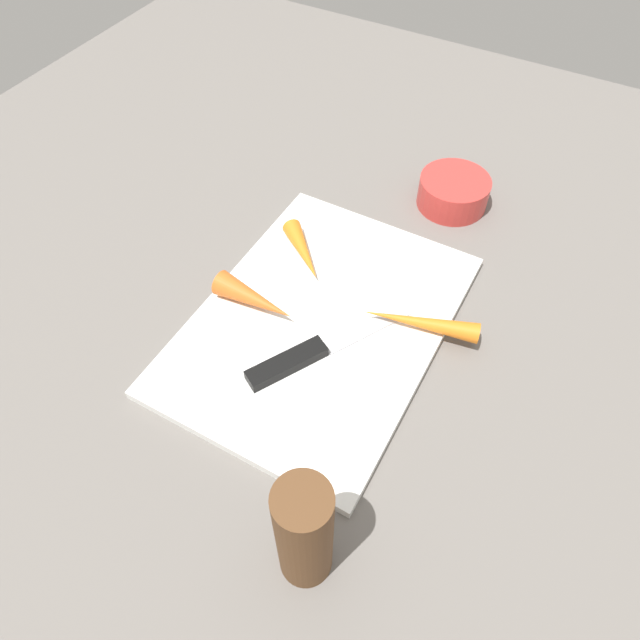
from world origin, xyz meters
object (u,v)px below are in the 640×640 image
carrot_longest (420,322)px  carrot_medium (255,299)px  cutting_board (320,323)px  carrot_shortest (304,251)px  knife (301,360)px  small_bowl (453,192)px  pepper_grinder (304,534)px

carrot_longest → carrot_medium: size_ratio=1.29×
cutting_board → carrot_longest: 0.11m
carrot_shortest → carrot_medium: (-0.09, 0.01, 0.00)m
cutting_board → knife: 0.06m
small_bowl → pepper_grinder: (-0.50, -0.06, 0.05)m
knife → cutting_board: bearing=39.1°
carrot_medium → small_bowl: 0.32m
pepper_grinder → carrot_shortest: bearing=30.2°
knife → carrot_longest: 0.14m
carrot_longest → carrot_medium: bearing=4.7°
cutting_board → pepper_grinder: 0.27m
small_bowl → carrot_shortest: bearing=149.0°
cutting_board → carrot_longest: carrot_longest is taller
small_bowl → carrot_longest: bearing=-168.3°
knife → carrot_medium: bearing=93.6°
carrot_medium → pepper_grinder: 0.28m
carrot_shortest → pepper_grinder: bearing=-18.6°
cutting_board → small_bowl: size_ratio=3.83×
carrot_shortest → cutting_board: bearing=-8.2°
small_bowl → cutting_board: bearing=168.7°
knife → carrot_longest: size_ratio=1.44×
carrot_shortest → knife: bearing=-20.0°
knife → carrot_shortest: size_ratio=1.96×
carrot_longest → knife: bearing=33.4°
carrot_shortest → pepper_grinder: 0.36m
cutting_board → carrot_medium: bearing=105.3°
carrot_medium → small_bowl: carrot_medium is taller
knife → carrot_medium: size_ratio=1.86×
cutting_board → pepper_grinder: bearing=-153.8°
carrot_shortest → small_bowl: 0.23m
carrot_shortest → small_bowl: bearing=100.2°
small_bowl → pepper_grinder: size_ratio=0.66×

